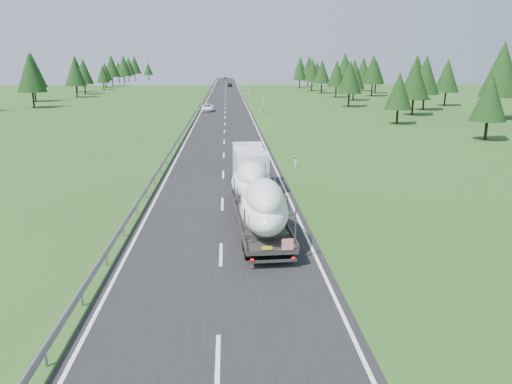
{
  "coord_description": "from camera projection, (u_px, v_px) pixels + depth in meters",
  "views": [
    {
      "loc": [
        0.41,
        -13.93,
        9.13
      ],
      "look_at": [
        2.03,
        14.26,
        1.79
      ],
      "focal_mm": 35.0,
      "sensor_mm": 36.0,
      "label": 1
    }
  ],
  "objects": [
    {
      "name": "distant_van",
      "position": [
        208.0,
        108.0,
        96.25
      ],
      "size": [
        2.4,
        5.06,
        1.39
      ],
      "primitive_type": "imported",
      "rotation": [
        0.0,
        0.0,
        0.02
      ],
      "color": "white",
      "rests_on": "ground"
    },
    {
      "name": "guardrail",
      "position": [
        202.0,
        102.0,
        111.86
      ],
      "size": [
        0.1,
        400.0,
        0.76
      ],
      "color": "slate",
      "rests_on": "ground"
    },
    {
      "name": "distant_car_blue",
      "position": [
        225.0,
        78.0,
        285.52
      ],
      "size": [
        1.67,
        4.01,
        1.29
      ],
      "primitive_type": "imported",
      "rotation": [
        0.0,
        0.0,
        -0.08
      ],
      "color": "#16283F",
      "rests_on": "ground"
    },
    {
      "name": "tree_line_left",
      "position": [
        47.0,
        71.0,
        123.56
      ],
      "size": [
        15.58,
        297.93,
        12.65
      ],
      "color": "black",
      "rests_on": "ground"
    },
    {
      "name": "highway_sign",
      "position": [
        263.0,
        103.0,
        92.98
      ],
      "size": [
        0.08,
        0.9,
        2.6
      ],
      "color": "slate",
      "rests_on": "ground"
    },
    {
      "name": "boat_truck",
      "position": [
        255.0,
        187.0,
        29.68
      ],
      "size": [
        3.11,
        17.46,
        3.58
      ],
      "color": "silver",
      "rests_on": "ground"
    },
    {
      "name": "marker_posts",
      "position": [
        245.0,
        89.0,
        165.73
      ],
      "size": [
        0.13,
        350.08,
        1.0
      ],
      "color": "silver",
      "rests_on": "ground"
    },
    {
      "name": "road_surface",
      "position": [
        225.0,
        104.0,
        112.36
      ],
      "size": [
        10.0,
        400.0,
        0.02
      ],
      "primitive_type": "cube",
      "color": "black",
      "rests_on": "ground"
    },
    {
      "name": "ground",
      "position": [
        218.0,
        361.0,
        15.73
      ],
      "size": [
        400.0,
        400.0,
        0.0
      ],
      "primitive_type": "plane",
      "color": "#244818",
      "rests_on": "ground"
    },
    {
      "name": "distant_car_dark",
      "position": [
        230.0,
        85.0,
        195.49
      ],
      "size": [
        1.81,
        4.47,
        1.52
      ],
      "primitive_type": "imported",
      "rotation": [
        0.0,
        0.0,
        -0.0
      ],
      "color": "black",
      "rests_on": "ground"
    },
    {
      "name": "tree_line_right",
      "position": [
        387.0,
        72.0,
        121.65
      ],
      "size": [
        28.09,
        298.27,
        12.6
      ],
      "color": "black",
      "rests_on": "ground"
    }
  ]
}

